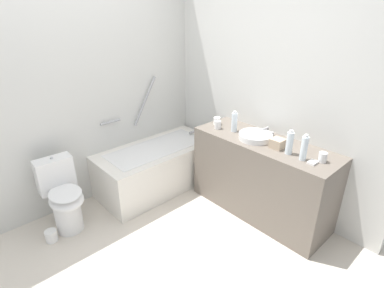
% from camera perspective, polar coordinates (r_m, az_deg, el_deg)
% --- Properties ---
extents(ground_plane, '(4.13, 4.13, 0.00)m').
position_cam_1_polar(ground_plane, '(2.93, -8.66, -20.34)').
color(ground_plane, beige).
extents(wall_back_tiled, '(3.53, 0.10, 2.57)m').
position_cam_1_polar(wall_back_tiled, '(3.33, -22.82, 9.33)').
color(wall_back_tiled, silver).
rests_on(wall_back_tiled, ground_plane).
extents(wall_right_mirror, '(0.10, 2.84, 2.57)m').
position_cam_1_polar(wall_right_mirror, '(3.32, 13.68, 10.53)').
color(wall_right_mirror, silver).
rests_on(wall_right_mirror, ground_plane).
extents(bathtub, '(1.46, 0.68, 1.29)m').
position_cam_1_polar(bathtub, '(3.71, -6.48, -4.08)').
color(bathtub, silver).
rests_on(bathtub, ground_plane).
extents(toilet, '(0.35, 0.53, 0.74)m').
position_cam_1_polar(toilet, '(3.24, -23.20, -9.21)').
color(toilet, white).
rests_on(toilet, ground_plane).
extents(vanity_counter, '(0.53, 1.49, 0.84)m').
position_cam_1_polar(vanity_counter, '(3.26, 12.89, -6.21)').
color(vanity_counter, '#6B6056').
rests_on(vanity_counter, ground_plane).
extents(sink_basin, '(0.34, 0.34, 0.06)m').
position_cam_1_polar(sink_basin, '(3.09, 11.94, 1.44)').
color(sink_basin, white).
rests_on(sink_basin, vanity_counter).
extents(sink_faucet, '(0.10, 0.15, 0.08)m').
position_cam_1_polar(sink_faucet, '(3.25, 14.04, 2.43)').
color(sink_faucet, '#AEAEB3').
rests_on(sink_faucet, vanity_counter).
extents(water_bottle_0, '(0.06, 0.06, 0.23)m').
position_cam_1_polar(water_bottle_0, '(3.22, 8.04, 4.15)').
color(water_bottle_0, silver).
rests_on(water_bottle_0, vanity_counter).
extents(water_bottle_1, '(0.06, 0.06, 0.24)m').
position_cam_1_polar(water_bottle_1, '(2.75, 20.50, -0.75)').
color(water_bottle_1, silver).
rests_on(water_bottle_1, vanity_counter).
extents(water_bottle_2, '(0.06, 0.06, 0.23)m').
position_cam_1_polar(water_bottle_2, '(2.83, 18.03, 0.21)').
color(water_bottle_2, silver).
rests_on(water_bottle_2, vanity_counter).
extents(drinking_glass_0, '(0.07, 0.07, 0.09)m').
position_cam_1_polar(drinking_glass_0, '(3.29, 4.90, 3.66)').
color(drinking_glass_0, white).
rests_on(drinking_glass_0, vanity_counter).
extents(drinking_glass_1, '(0.08, 0.08, 0.08)m').
position_cam_1_polar(drinking_glass_1, '(3.41, 4.74, 4.38)').
color(drinking_glass_1, white).
rests_on(drinking_glass_1, vanity_counter).
extents(drinking_glass_2, '(0.07, 0.07, 0.09)m').
position_cam_1_polar(drinking_glass_2, '(2.81, 23.54, -2.31)').
color(drinking_glass_2, white).
rests_on(drinking_glass_2, vanity_counter).
extents(soap_dish, '(0.09, 0.06, 0.02)m').
position_cam_1_polar(soap_dish, '(2.76, 21.93, -3.27)').
color(soap_dish, white).
rests_on(soap_dish, vanity_counter).
extents(tissue_box, '(0.12, 0.12, 0.09)m').
position_cam_1_polar(tissue_box, '(2.94, 15.92, 0.12)').
color(tissue_box, tan).
rests_on(tissue_box, vanity_counter).
extents(toilet_paper_roll, '(0.11, 0.11, 0.12)m').
position_cam_1_polar(toilet_paper_roll, '(3.30, -25.13, -15.48)').
color(toilet_paper_roll, white).
rests_on(toilet_paper_roll, ground_plane).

